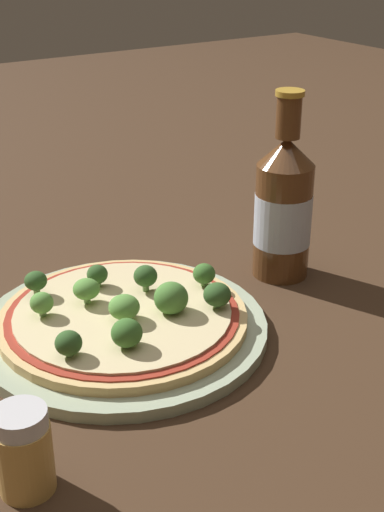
{
  "coord_description": "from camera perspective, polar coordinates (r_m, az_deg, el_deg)",
  "views": [
    {
      "loc": [
        0.56,
        -0.29,
        0.38
      ],
      "look_at": [
        -0.01,
        0.08,
        0.06
      ],
      "focal_mm": 50.0,
      "sensor_mm": 36.0,
      "label": 1
    }
  ],
  "objects": [
    {
      "name": "broccoli_floret_8",
      "position": [
        0.76,
        0.88,
        -1.38
      ],
      "size": [
        0.02,
        0.02,
        0.03
      ],
      "color": "#6B8E51",
      "rests_on": "pizza"
    },
    {
      "name": "pizza",
      "position": [
        0.72,
        -5.53,
        -4.86
      ],
      "size": [
        0.25,
        0.25,
        0.01
      ],
      "color": "tan",
      "rests_on": "plate"
    },
    {
      "name": "broccoli_floret_9",
      "position": [
        0.71,
        -1.68,
        -3.38
      ],
      "size": [
        0.03,
        0.03,
        0.03
      ],
      "color": "#6B8E51",
      "rests_on": "pizza"
    },
    {
      "name": "broccoli_floret_3",
      "position": [
        0.75,
        -3.74,
        -1.63
      ],
      "size": [
        0.03,
        0.03,
        0.03
      ],
      "color": "#6B8E51",
      "rests_on": "pizza"
    },
    {
      "name": "broccoli_floret_0",
      "position": [
        0.73,
        -8.45,
        -2.65
      ],
      "size": [
        0.03,
        0.03,
        0.03
      ],
      "color": "#6B8E51",
      "rests_on": "pizza"
    },
    {
      "name": "beer_bottle",
      "position": [
        0.82,
        7.32,
        3.87
      ],
      "size": [
        0.07,
        0.07,
        0.22
      ],
      "color": "#563319",
      "rests_on": "ground_plane"
    },
    {
      "name": "broccoli_floret_1",
      "position": [
        0.72,
        -11.93,
        -3.71
      ],
      "size": [
        0.02,
        0.02,
        0.03
      ],
      "color": "#6B8E51",
      "rests_on": "pizza"
    },
    {
      "name": "ground_plane",
      "position": [
        0.74,
        -4.71,
        -5.88
      ],
      "size": [
        3.0,
        3.0,
        0.0
      ],
      "primitive_type": "plane",
      "color": "#3D2819"
    },
    {
      "name": "plate",
      "position": [
        0.73,
        -5.54,
        -5.74
      ],
      "size": [
        0.29,
        0.29,
        0.01
      ],
      "color": "#A3B293",
      "rests_on": "ground_plane"
    },
    {
      "name": "broccoli_floret_2",
      "position": [
        0.65,
        -5.24,
        -6.16
      ],
      "size": [
        0.03,
        0.03,
        0.03
      ],
      "color": "#6B8E51",
      "rests_on": "pizza"
    },
    {
      "name": "broccoli_floret_7",
      "position": [
        0.72,
        2.02,
        -3.11
      ],
      "size": [
        0.03,
        0.03,
        0.03
      ],
      "color": "#6B8E51",
      "rests_on": "pizza"
    },
    {
      "name": "broccoli_floret_4",
      "position": [
        0.75,
        -12.39,
        -1.98
      ],
      "size": [
        0.02,
        0.02,
        0.03
      ],
      "color": "#6B8E51",
      "rests_on": "pizza"
    },
    {
      "name": "pepper_shaker",
      "position": [
        0.55,
        -13.3,
        -14.96
      ],
      "size": [
        0.04,
        0.04,
        0.07
      ],
      "color": "tan",
      "rests_on": "ground_plane"
    },
    {
      "name": "broccoli_floret_5",
      "position": [
        0.76,
        -7.58,
        -1.48
      ],
      "size": [
        0.02,
        0.02,
        0.02
      ],
      "color": "#6B8E51",
      "rests_on": "pizza"
    },
    {
      "name": "broccoli_floret_10",
      "position": [
        0.7,
        -5.45,
        -4.1
      ],
      "size": [
        0.03,
        0.03,
        0.03
      ],
      "color": "#6B8E51",
      "rests_on": "pizza"
    },
    {
      "name": "broccoli_floret_6",
      "position": [
        0.65,
        -9.85,
        -6.89
      ],
      "size": [
        0.02,
        0.02,
        0.02
      ],
      "color": "#6B8E51",
      "rests_on": "pizza"
    }
  ]
}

